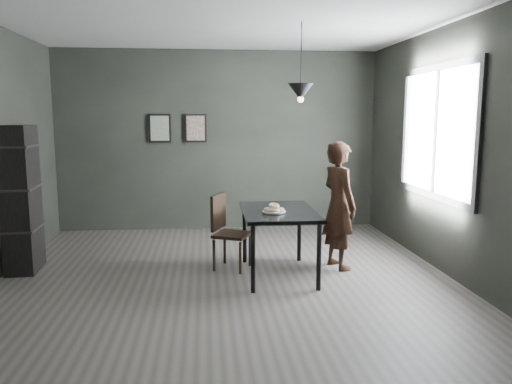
{
  "coord_description": "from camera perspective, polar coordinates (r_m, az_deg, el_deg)",
  "views": [
    {
      "loc": [
        -0.2,
        -5.41,
        1.79
      ],
      "look_at": [
        0.35,
        0.05,
        0.95
      ],
      "focal_mm": 35.0,
      "sensor_mm": 36.0,
      "label": 1
    }
  ],
  "objects": [
    {
      "name": "ground",
      "position": [
        5.7,
        -3.5,
        -9.62
      ],
      "size": [
        5.0,
        5.0,
        0.0
      ],
      "primitive_type": "plane",
      "color": "#342F2C",
      "rests_on": "ground"
    },
    {
      "name": "back_wall",
      "position": [
        7.92,
        -4.34,
        5.86
      ],
      "size": [
        5.0,
        0.1,
        2.8
      ],
      "primitive_type": "cube",
      "color": "black",
      "rests_on": "ground"
    },
    {
      "name": "ceiling",
      "position": [
        5.5,
        -3.79,
        19.26
      ],
      "size": [
        5.0,
        5.0,
        0.02
      ],
      "color": "silver",
      "rests_on": "ground"
    },
    {
      "name": "window_assembly",
      "position": [
        6.22,
        19.84,
        6.44
      ],
      "size": [
        0.04,
        1.96,
        1.56
      ],
      "color": "white",
      "rests_on": "ground"
    },
    {
      "name": "cafe_table",
      "position": [
        5.58,
        2.61,
        -2.87
      ],
      "size": [
        0.8,
        1.2,
        0.75
      ],
      "color": "black",
      "rests_on": "ground"
    },
    {
      "name": "white_plate",
      "position": [
        5.41,
        2.06,
        -2.32
      ],
      "size": [
        0.23,
        0.23,
        0.01
      ],
      "primitive_type": "cylinder",
      "color": "silver",
      "rests_on": "cafe_table"
    },
    {
      "name": "donut_pile",
      "position": [
        5.4,
        2.06,
        -1.93
      ],
      "size": [
        0.23,
        0.23,
        0.09
      ],
      "rotation": [
        0.0,
        0.0,
        -0.04
      ],
      "color": "beige",
      "rests_on": "white_plate"
    },
    {
      "name": "woman",
      "position": [
        5.93,
        9.46,
        -1.5
      ],
      "size": [
        0.51,
        0.63,
        1.5
      ],
      "primitive_type": "imported",
      "rotation": [
        0.0,
        0.0,
        1.88
      ],
      "color": "black",
      "rests_on": "ground"
    },
    {
      "name": "wood_chair",
      "position": [
        5.88,
        -3.47,
        -3.96
      ],
      "size": [
        0.51,
        0.51,
        0.88
      ],
      "rotation": [
        0.0,
        0.0,
        -0.43
      ],
      "color": "black",
      "rests_on": "ground"
    },
    {
      "name": "shelf_unit",
      "position": [
        6.32,
        -25.27,
        -0.74
      ],
      "size": [
        0.35,
        0.58,
        1.69
      ],
      "primitive_type": "cube",
      "rotation": [
        0.0,
        0.0,
        0.06
      ],
      "color": "black",
      "rests_on": "ground"
    },
    {
      "name": "pendant_lamp",
      "position": [
        5.61,
        5.13,
        11.34
      ],
      "size": [
        0.28,
        0.28,
        0.86
      ],
      "color": "black",
      "rests_on": "ground"
    },
    {
      "name": "framed_print_left",
      "position": [
        7.91,
        -10.93,
        7.17
      ],
      "size": [
        0.34,
        0.04,
        0.44
      ],
      "color": "black",
      "rests_on": "ground"
    },
    {
      "name": "framed_print_right",
      "position": [
        7.88,
        -6.91,
        7.26
      ],
      "size": [
        0.34,
        0.04,
        0.44
      ],
      "color": "black",
      "rests_on": "ground"
    }
  ]
}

